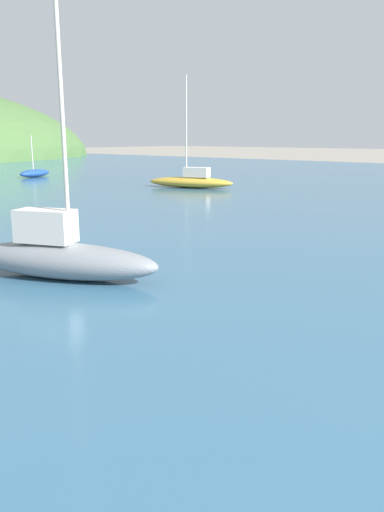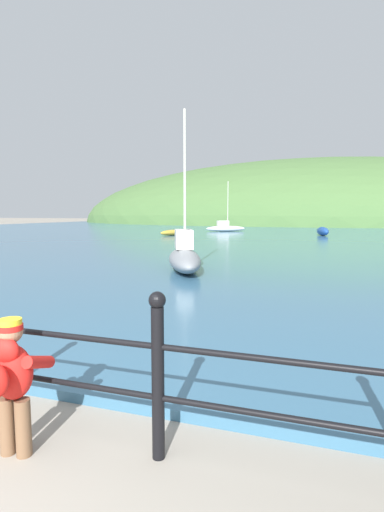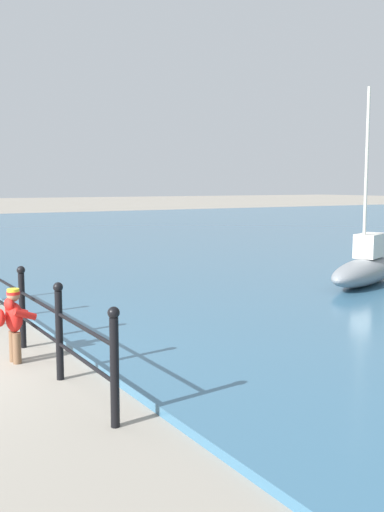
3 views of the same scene
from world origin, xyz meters
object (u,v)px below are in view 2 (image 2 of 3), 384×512
child_in_coat (11,375)px  boat_nearest_quay (184,257)px  boat_far_right (323,231)px  boat_mid_harbor (225,228)px  boat_twin_mast (173,232)px

child_in_coat → boat_nearest_quay: (-1.72, 8.45, -0.12)m
boat_far_right → boat_nearest_quay: 19.52m
boat_far_right → boat_mid_harbor: size_ratio=0.56×
boat_mid_harbor → boat_twin_mast: (-2.18, -6.83, -0.12)m
boat_far_right → boat_twin_mast: bearing=-163.3°
boat_nearest_quay → boat_far_right: bearing=79.4°
boat_mid_harbor → boat_nearest_quay: 23.38m
boat_mid_harbor → child_in_coat: bearing=-78.9°
child_in_coat → boat_mid_harbor: boat_mid_harbor is taller
boat_mid_harbor → boat_nearest_quay: bearing=-79.0°
child_in_coat → boat_far_right: child_in_coat is taller
boat_twin_mast → boat_far_right: bearing=16.7°
boat_nearest_quay → boat_twin_mast: size_ratio=1.66×
child_in_coat → boat_nearest_quay: boat_nearest_quay is taller
boat_mid_harbor → boat_twin_mast: 7.17m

